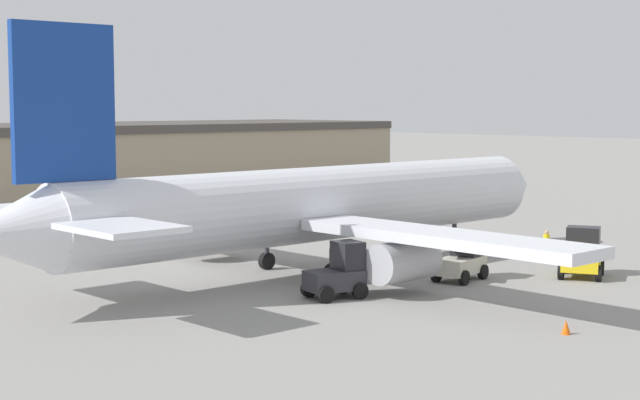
% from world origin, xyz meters
% --- Properties ---
extents(ground_plane, '(400.00, 400.00, 0.00)m').
position_xyz_m(ground_plane, '(0.00, 0.00, 0.00)').
color(ground_plane, gray).
extents(airplane, '(37.90, 34.10, 12.07)m').
position_xyz_m(airplane, '(-0.97, 0.02, 3.55)').
color(airplane, silver).
rests_on(airplane, ground_plane).
extents(ground_crew_worker, '(0.36, 0.36, 1.64)m').
position_xyz_m(ground_crew_worker, '(12.14, -5.88, 0.87)').
color(ground_crew_worker, '#1E2338').
rests_on(ground_crew_worker, ground_plane).
extents(baggage_tug, '(3.40, 3.09, 2.48)m').
position_xyz_m(baggage_tug, '(8.57, -10.28, 1.13)').
color(baggage_tug, yellow).
rests_on(baggage_tug, ground_plane).
extents(belt_loader_truck, '(3.16, 2.26, 2.27)m').
position_xyz_m(belt_loader_truck, '(3.46, -6.61, 1.06)').
color(belt_loader_truck, beige).
rests_on(belt_loader_truck, ground_plane).
extents(pushback_tug, '(2.90, 2.39, 2.54)m').
position_xyz_m(pushback_tug, '(-4.20, -5.52, 1.12)').
color(pushback_tug, '#2D2D33').
rests_on(pushback_tug, ground_plane).
extents(safety_cone_far, '(0.36, 0.36, 0.55)m').
position_xyz_m(safety_cone_far, '(-3.06, -16.55, 0.28)').
color(safety_cone_far, '#EF590F').
rests_on(safety_cone_far, ground_plane).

